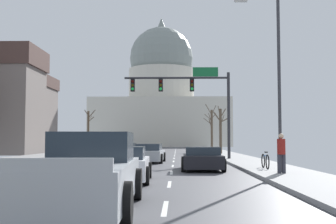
{
  "coord_description": "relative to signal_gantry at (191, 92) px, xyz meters",
  "views": [
    {
      "loc": [
        3.78,
        -18.34,
        1.54
      ],
      "look_at": [
        2.83,
        24.86,
        4.29
      ],
      "focal_mm": 46.35,
      "sensor_mm": 36.0,
      "label": 1
    }
  ],
  "objects": [
    {
      "name": "flank_building_02",
      "position": [
        -22.7,
        25.33,
        0.03
      ],
      "size": [
        9.37,
        8.43,
        10.07
      ],
      "color": "slate",
      "rests_on": "ground"
    },
    {
      "name": "bare_tree_00",
      "position": [
        3.35,
        23.14,
        -2.07
      ],
      "size": [
        1.76,
        1.83,
        6.02
      ],
      "color": "brown",
      "rests_on": "ground"
    },
    {
      "name": "ground",
      "position": [
        -4.78,
        -13.93,
        -5.04
      ],
      "size": [
        20.0,
        180.0,
        0.2
      ],
      "color": "#48484D"
    },
    {
      "name": "sedan_near_00",
      "position": [
        -2.92,
        -3.03,
        -4.46
      ],
      "size": [
        2.15,
        4.68,
        1.25
      ],
      "color": "#9EA3A8",
      "rests_on": "ground"
    },
    {
      "name": "sedan_near_02",
      "position": [
        -3.03,
        -16.33,
        -4.45
      ],
      "size": [
        2.18,
        4.38,
        1.28
      ],
      "color": "silver",
      "rests_on": "ground"
    },
    {
      "name": "bare_tree_01",
      "position": [
        -13.59,
        28.61,
        -2.01
      ],
      "size": [
        1.77,
        1.9,
        5.65
      ],
      "color": "#4C3D2D",
      "rests_on": "ground"
    },
    {
      "name": "capitol_building",
      "position": [
        -4.78,
        68.86,
        5.77
      ],
      "size": [
        30.73,
        21.32,
        30.47
      ],
      "color": "beige",
      "rests_on": "ground"
    },
    {
      "name": "bicycle_parked",
      "position": [
        3.29,
        -10.89,
        -4.57
      ],
      "size": [
        0.12,
        1.77,
        0.85
      ],
      "color": "black",
      "rests_on": "ground"
    },
    {
      "name": "sedan_near_01",
      "position": [
        0.25,
        -10.35,
        -4.5
      ],
      "size": [
        2.16,
        4.3,
        1.17
      ],
      "color": "black",
      "rests_on": "ground"
    },
    {
      "name": "bare_tree_02",
      "position": [
        3.35,
        11.57,
        -2.45
      ],
      "size": [
        1.74,
        2.12,
        4.91
      ],
      "color": "brown",
      "rests_on": "ground"
    },
    {
      "name": "sedan_oncoming_01",
      "position": [
        -6.76,
        18.13,
        -4.53
      ],
      "size": [
        2.18,
        4.35,
        1.14
      ],
      "color": "silver",
      "rests_on": "ground"
    },
    {
      "name": "signal_gantry",
      "position": [
        0.0,
        0.0,
        0.0
      ],
      "size": [
        7.91,
        0.41,
        6.82
      ],
      "color": "#28282D",
      "rests_on": "ground"
    },
    {
      "name": "pickup_truck_near_03",
      "position": [
        -2.97,
        -22.68,
        -4.3
      ],
      "size": [
        2.34,
        5.76,
        1.71
      ],
      "color": "#ADB2B7",
      "rests_on": "ground"
    },
    {
      "name": "sedan_oncoming_00",
      "position": [
        -6.68,
        4.36,
        -4.5
      ],
      "size": [
        2.03,
        4.38,
        1.21
      ],
      "color": "silver",
      "rests_on": "ground"
    },
    {
      "name": "street_lamp_right",
      "position": [
        3.17,
        -13.51,
        -0.35
      ],
      "size": [
        1.98,
        0.24,
        7.76
      ],
      "color": "#333338",
      "rests_on": "ground"
    },
    {
      "name": "pedestrian_00",
      "position": [
        3.32,
        -14.1,
        -4.01
      ],
      "size": [
        0.35,
        0.34,
        1.65
      ],
      "color": "#33333D",
      "rests_on": "ground"
    }
  ]
}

